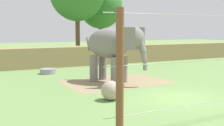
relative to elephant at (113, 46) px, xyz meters
The scene contains 7 objects.
ground_plane 5.21m from the elephant, 78.19° to the right, with size 120.00×120.00×0.00m, color #6B8E4C.
dirt_patch 2.14m from the elephant, ahead, with size 6.05×4.03×0.01m, color #937F5B.
embankment_wall 8.48m from the elephant, 83.33° to the left, with size 36.00×1.80×1.63m, color #997F56.
elephant is the anchor object (origin of this frame).
enrichment_ball 4.43m from the elephant, 117.95° to the right, with size 0.85×0.85×0.85m, color tan.
water_tub 5.87m from the elephant, 118.95° to the left, with size 1.10×1.10×0.35m.
tree_far_left 15.85m from the elephant, 68.59° to the left, with size 4.88×4.88×8.33m.
Camera 1 is at (-7.94, -9.27, 3.02)m, focal length 43.30 mm.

